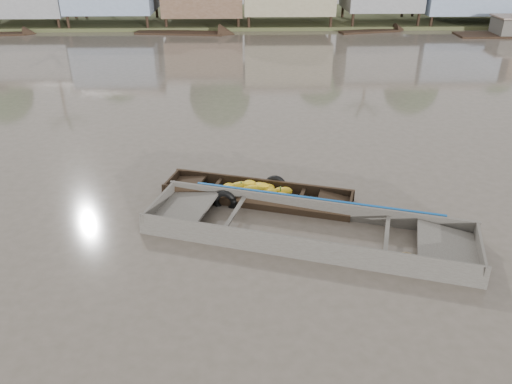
{
  "coord_description": "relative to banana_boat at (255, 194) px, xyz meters",
  "views": [
    {
      "loc": [
        -0.94,
        -10.06,
        6.76
      ],
      "look_at": [
        -0.64,
        1.04,
        0.8
      ],
      "focal_mm": 35.0,
      "sensor_mm": 36.0,
      "label": 1
    }
  ],
  "objects": [
    {
      "name": "viewer_boat",
      "position": [
        1.25,
        -1.9,
        -0.06
      ],
      "size": [
        8.3,
        4.38,
        0.65
      ],
      "rotation": [
        0.0,
        0.0,
        -0.3
      ],
      "color": "#443F3A",
      "rests_on": "ground"
    },
    {
      "name": "banana_boat",
      "position": [
        0.0,
        0.0,
        0.0
      ],
      "size": [
        5.39,
        2.7,
        0.73
      ],
      "rotation": [
        0.0,
        0.0,
        -0.29
      ],
      "color": "black",
      "rests_on": "ground"
    },
    {
      "name": "ground",
      "position": [
        0.63,
        -2.14,
        -0.14
      ],
      "size": [
        120.0,
        120.0,
        0.0
      ],
      "primitive_type": "plane",
      "color": "#534C40",
      "rests_on": "ground"
    },
    {
      "name": "distant_boats",
      "position": [
        14.36,
        22.28,
        0.09
      ],
      "size": [
        48.24,
        15.57,
        1.38
      ],
      "color": "black",
      "rests_on": "ground"
    }
  ]
}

